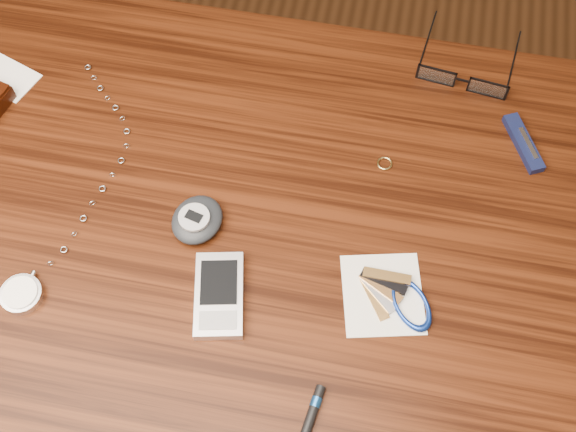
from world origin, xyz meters
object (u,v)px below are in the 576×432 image
pedometer (197,220)px  pocket_knife (523,143)px  pda_phone (219,295)px  pocket_watch (27,284)px  desk (253,269)px  eyeglasses (463,78)px  notepad_keys (397,298)px

pedometer → pocket_knife: (0.38, 0.19, -0.01)m
pda_phone → pocket_watch: bearing=-172.6°
desk → eyeglasses: 0.38m
eyeglasses → notepad_keys: (-0.05, -0.33, -0.01)m
notepad_keys → pocket_knife: 0.28m
pda_phone → pocket_knife: 0.43m
pocket_watch → notepad_keys: pocket_watch is taller
eyeglasses → pocket_watch: size_ratio=0.39×
pda_phone → notepad_keys: (0.20, 0.04, -0.00)m
eyeglasses → notepad_keys: bearing=-98.3°
pda_phone → desk: bearing=79.5°
pocket_watch → pocket_knife: size_ratio=4.17×
pocket_watch → pocket_knife: 0.63m
pocket_watch → pedometer: pedometer is taller
pda_phone → pedometer: 0.10m
notepad_keys → pocket_knife: bearing=61.1°
desk → pedometer: size_ratio=12.42×
pocket_watch → pda_phone: bearing=7.4°
desk → pocket_knife: 0.39m
eyeglasses → pocket_knife: (0.09, -0.08, -0.01)m
eyeglasses → pocket_watch: (-0.47, -0.39, -0.01)m
desk → notepad_keys: size_ratio=7.84×
pda_phone → notepad_keys: pda_phone is taller
eyeglasses → pedometer: bearing=-137.0°
pedometer → notepad_keys: (0.25, -0.05, -0.01)m
pocket_knife → pocket_watch: bearing=-151.0°
pocket_watch → eyeglasses: bearing=39.9°
desk → pocket_watch: (-0.24, -0.11, 0.11)m
notepad_keys → pedometer: bearing=168.4°
notepad_keys → eyeglasses: bearing=81.7°
pocket_watch → pocket_knife: bearing=29.0°
pda_phone → notepad_keys: 0.20m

